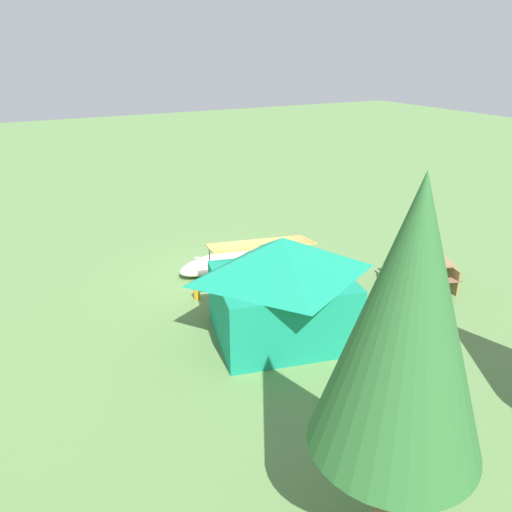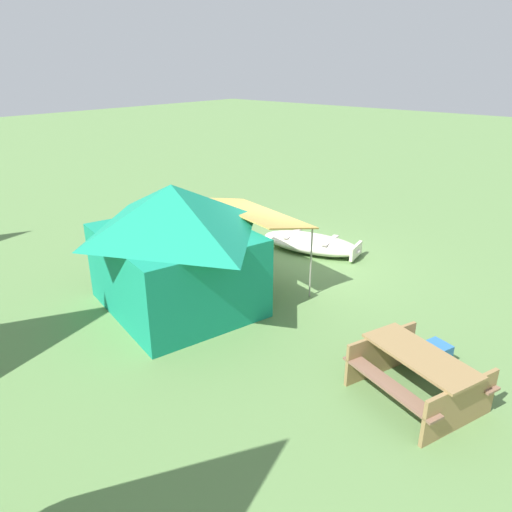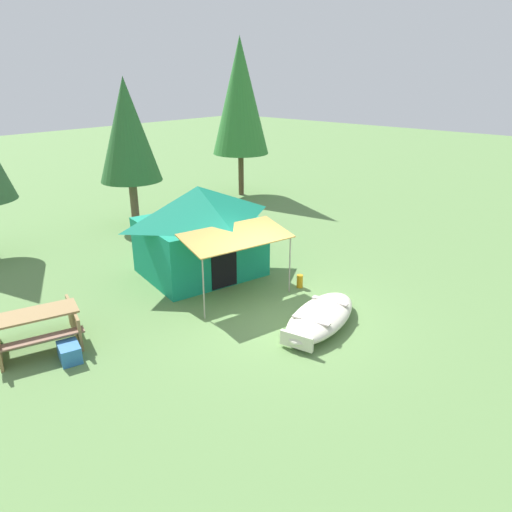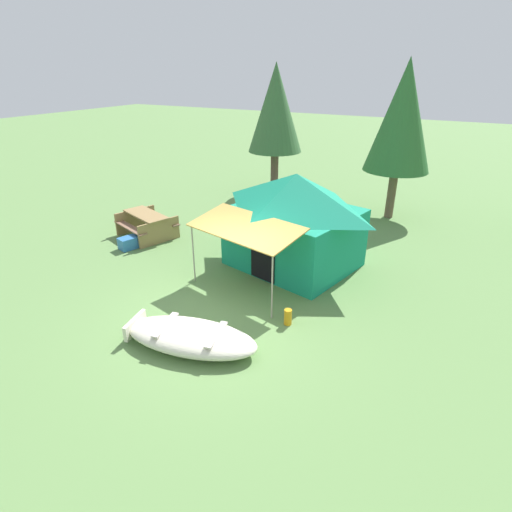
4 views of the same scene
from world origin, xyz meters
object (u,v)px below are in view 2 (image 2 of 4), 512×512
object	(u,v)px
beached_rowboat	(311,243)
picnic_table	(418,371)
fuel_can	(232,249)
cooler_box	(432,355)
canvas_cabin_tent	(175,245)

from	to	relation	value
beached_rowboat	picnic_table	bearing A→B (deg)	139.61
fuel_can	cooler_box	bearing A→B (deg)	166.91
canvas_cabin_tent	cooler_box	world-z (taller)	canvas_cabin_tent
fuel_can	canvas_cabin_tent	bearing A→B (deg)	111.77
canvas_cabin_tent	cooler_box	size ratio (longest dim) A/B	8.08
beached_rowboat	canvas_cabin_tent	size ratio (longest dim) A/B	0.64
picnic_table	canvas_cabin_tent	bearing A→B (deg)	4.08
picnic_table	cooler_box	world-z (taller)	picnic_table
picnic_table	cooler_box	distance (m)	1.05
canvas_cabin_tent	cooler_box	xyz separation A→B (m)	(-4.75, -1.35, -1.13)
fuel_can	beached_rowboat	bearing A→B (deg)	-130.57
canvas_cabin_tent	fuel_can	distance (m)	3.12
beached_rowboat	canvas_cabin_tent	xyz separation A→B (m)	(0.28, 4.29, 1.09)
cooler_box	fuel_can	bearing A→B (deg)	-13.09
beached_rowboat	picnic_table	xyz separation A→B (m)	(-4.63, 3.94, 0.25)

